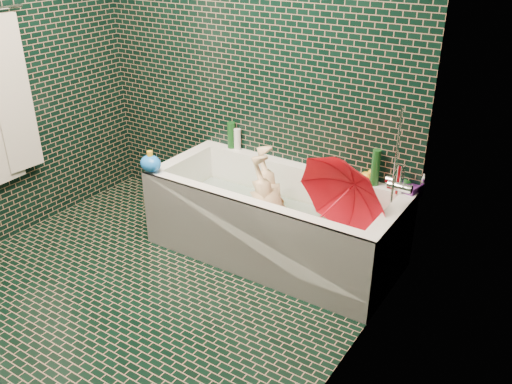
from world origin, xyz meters
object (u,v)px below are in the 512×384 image
Objects in this scene: bathtub at (273,227)px; rubber_duck at (367,176)px; bath_toy at (151,163)px; umbrella at (332,206)px; child at (274,217)px.

bathtub is 0.73m from rubber_duck.
rubber_duck is 1.47m from bath_toy.
umbrella reaches higher than rubber_duck.
rubber_duck reaches higher than child.
bathtub is 1.80× the size of child.
bath_toy reaches higher than rubber_duck.
rubber_duck reaches higher than bathtub.
rubber_duck is (0.48, 0.38, 0.28)m from child.
bathtub is at bearing 46.26° from bath_toy.
umbrella is at bearing 65.92° from child.
bathtub is 2.84× the size of umbrella.
bathtub is 0.57m from umbrella.
child is 0.92m from bath_toy.
umbrella is 3.13× the size of bath_toy.
rubber_duck is at bearing 101.53° from umbrella.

